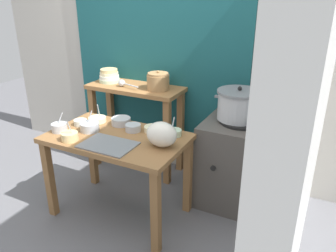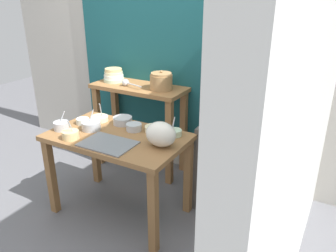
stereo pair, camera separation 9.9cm
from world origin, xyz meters
TOP-DOWN VIEW (x-y plane):
  - ground_plane at (0.00, 0.00)m, footprint 9.00×9.00m
  - wall_back at (0.08, 1.10)m, footprint 4.40×0.12m
  - wall_right at (1.40, 0.20)m, footprint 0.30×3.20m
  - prep_table at (0.01, 0.08)m, footprint 1.10×0.66m
  - back_shelf_table at (-0.28, 0.83)m, footprint 0.96×0.40m
  - stove_block at (0.83, 0.70)m, footprint 0.60×0.61m
  - steamer_pot at (0.79, 0.72)m, footprint 0.41×0.37m
  - clay_pot at (-0.02, 0.83)m, footprint 0.21×0.21m
  - bowl_stack_enamel at (-0.60, 0.85)m, footprint 0.21×0.21m
  - ladle at (-0.38, 0.76)m, footprint 0.26×0.10m
  - serving_tray at (0.05, -0.09)m, footprint 0.40×0.28m
  - plastic_bag at (0.41, 0.08)m, footprint 0.23×0.18m
  - wide_pan at (1.07, 0.55)m, footprint 0.26×0.26m
  - prep_bowl_0 at (0.22, 0.29)m, footprint 0.14×0.14m
  - prep_bowl_1 at (-0.40, 0.13)m, footprint 0.11×0.11m
  - prep_bowl_2 at (-0.46, -0.05)m, footprint 0.12×0.12m
  - prep_bowl_3 at (0.07, 0.23)m, footprint 0.13×0.13m
  - prep_bowl_4 at (-0.27, -0.15)m, footprint 0.13×0.13m
  - prep_bowl_5 at (-0.25, 0.07)m, footprint 0.15×0.15m
  - prep_bowl_6 at (-0.09, 0.30)m, footprint 0.16×0.16m
  - prep_bowl_7 at (-0.32, 0.26)m, footprint 0.15×0.15m
  - prep_bowl_8 at (0.41, 0.29)m, footprint 0.12×0.12m

SIDE VIEW (x-z plane):
  - ground_plane at x=0.00m, z-range 0.00..0.00m
  - stove_block at x=0.83m, z-range -0.01..0.77m
  - prep_table at x=0.01m, z-range 0.25..0.97m
  - back_shelf_table at x=-0.28m, z-range 0.23..1.13m
  - serving_tray at x=0.05m, z-range 0.72..0.73m
  - prep_bowl_7 at x=-0.32m, z-range 0.66..0.83m
  - prep_bowl_0 at x=0.22m, z-range 0.72..0.77m
  - prep_bowl_1 at x=-0.40m, z-range 0.72..0.77m
  - prep_bowl_8 at x=0.41m, z-range 0.68..0.82m
  - prep_bowl_3 at x=0.07m, z-range 0.72..0.78m
  - prep_bowl_6 at x=-0.09m, z-range 0.72..0.78m
  - prep_bowl_4 at x=-0.27m, z-range 0.67..0.84m
  - prep_bowl_5 at x=-0.25m, z-range 0.67..0.84m
  - prep_bowl_2 at x=-0.46m, z-range 0.68..0.84m
  - wide_pan at x=1.07m, z-range 0.78..0.83m
  - plastic_bag at x=0.41m, z-range 0.72..0.91m
  - steamer_pot at x=0.79m, z-range 0.76..1.05m
  - ladle at x=-0.38m, z-range 0.90..0.97m
  - bowl_stack_enamel at x=-0.60m, z-range 0.89..1.03m
  - clay_pot at x=-0.02m, z-range 0.89..1.07m
  - wall_right at x=1.40m, z-range 0.00..2.60m
  - wall_back at x=0.08m, z-range 0.00..2.60m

